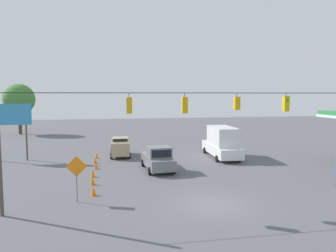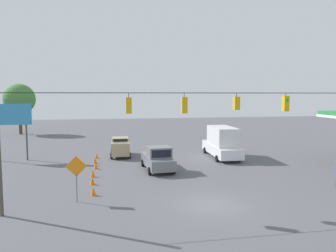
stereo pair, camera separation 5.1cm
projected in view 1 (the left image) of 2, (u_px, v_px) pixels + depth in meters
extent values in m
plane|color=#56565B|center=(212.00, 205.00, 19.43)|extent=(140.00, 140.00, 0.00)
cylinder|color=black|center=(211.00, 93.00, 19.15)|extent=(23.34, 0.04, 0.04)
cube|color=gold|center=(286.00, 104.00, 20.10)|extent=(0.32, 0.36, 0.94)
cylinder|color=black|center=(286.00, 94.00, 20.05)|extent=(0.03, 0.03, 0.18)
cylinder|color=green|center=(287.00, 100.00, 19.90)|extent=(0.20, 0.02, 0.20)
cube|color=gold|center=(237.00, 103.00, 19.51)|extent=(0.32, 0.36, 0.79)
cylinder|color=black|center=(237.00, 95.00, 19.46)|extent=(0.03, 0.03, 0.22)
cylinder|color=orange|center=(238.00, 100.00, 19.30)|extent=(0.20, 0.02, 0.20)
cube|color=gold|center=(184.00, 105.00, 18.92)|extent=(0.32, 0.36, 0.94)
cylinder|color=black|center=(185.00, 95.00, 18.86)|extent=(0.03, 0.03, 0.23)
cylinder|color=orange|center=(185.00, 102.00, 18.71)|extent=(0.20, 0.02, 0.20)
cube|color=gold|center=(129.00, 105.00, 18.32)|extent=(0.32, 0.36, 0.91)
cylinder|color=black|center=(129.00, 95.00, 18.27)|extent=(0.03, 0.03, 0.25)
cylinder|color=orange|center=(129.00, 102.00, 18.12)|extent=(0.20, 0.02, 0.20)
cube|color=tan|center=(120.00, 147.00, 34.44)|extent=(1.95, 4.18, 1.33)
cube|color=tan|center=(120.00, 139.00, 34.36)|extent=(1.73, 1.87, 0.36)
cube|color=black|center=(120.00, 140.00, 33.46)|extent=(1.45, 0.07, 0.25)
cylinder|color=black|center=(111.00, 156.00, 33.05)|extent=(0.24, 0.65, 0.64)
cylinder|color=black|center=(129.00, 155.00, 33.32)|extent=(0.24, 0.65, 0.64)
cylinder|color=black|center=(112.00, 151.00, 35.68)|extent=(0.24, 0.65, 0.64)
cylinder|color=black|center=(129.00, 151.00, 35.96)|extent=(0.24, 0.65, 0.64)
cube|color=slate|center=(158.00, 161.00, 28.30)|extent=(2.35, 5.14, 0.90)
cube|color=slate|center=(159.00, 152.00, 27.64)|extent=(1.99, 1.92, 0.90)
cube|color=black|center=(162.00, 154.00, 26.75)|extent=(1.63, 0.12, 0.63)
cylinder|color=black|center=(150.00, 171.00, 26.52)|extent=(0.26, 0.65, 0.64)
cylinder|color=black|center=(174.00, 170.00, 27.02)|extent=(0.26, 0.65, 0.64)
cylinder|color=black|center=(143.00, 163.00, 29.67)|extent=(0.26, 0.65, 0.64)
cylinder|color=black|center=(165.00, 162.00, 30.17)|extent=(0.26, 0.65, 0.64)
cube|color=silver|center=(221.00, 149.00, 34.15)|extent=(2.68, 7.46, 1.00)
cube|color=silver|center=(223.00, 136.00, 33.65)|extent=(2.36, 4.80, 1.86)
cube|color=black|center=(216.00, 133.00, 35.98)|extent=(1.85, 0.11, 1.30)
cylinder|color=black|center=(225.00, 150.00, 36.71)|extent=(0.25, 0.65, 0.64)
cylinder|color=black|center=(205.00, 150.00, 36.40)|extent=(0.25, 0.65, 0.64)
cylinder|color=black|center=(240.00, 158.00, 32.00)|extent=(0.25, 0.65, 0.64)
cylinder|color=black|center=(217.00, 159.00, 31.69)|extent=(0.25, 0.65, 0.64)
cone|color=orange|center=(93.00, 191.00, 21.13)|extent=(0.37, 0.37, 0.59)
cone|color=orange|center=(92.00, 181.00, 23.65)|extent=(0.37, 0.37, 0.59)
cone|color=orange|center=(93.00, 173.00, 25.88)|extent=(0.37, 0.37, 0.59)
cone|color=orange|center=(96.00, 166.00, 28.68)|extent=(0.37, 0.37, 0.59)
cone|color=orange|center=(95.00, 160.00, 30.91)|extent=(0.37, 0.37, 0.59)
cone|color=orange|center=(96.00, 155.00, 33.42)|extent=(0.37, 0.37, 0.59)
cylinder|color=#4C473D|center=(27.00, 142.00, 32.40)|extent=(0.16, 0.16, 3.54)
cube|color=#338CBF|center=(12.00, 114.00, 31.89)|extent=(3.66, 0.12, 2.06)
cylinder|color=slate|center=(77.00, 188.00, 19.81)|extent=(0.06, 0.06, 1.80)
cube|color=orange|center=(76.00, 166.00, 19.69)|extent=(1.27, 0.04, 1.27)
cylinder|color=#4C3823|center=(20.00, 121.00, 53.55)|extent=(0.52, 0.52, 4.35)
sphere|color=#427A38|center=(19.00, 99.00, 53.21)|extent=(5.02, 5.02, 5.02)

